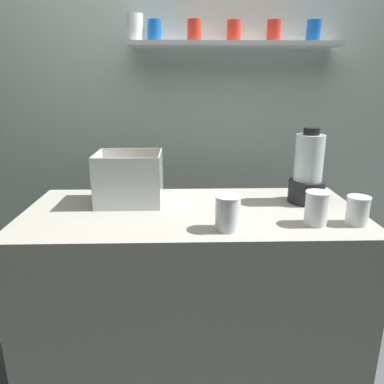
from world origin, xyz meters
TOP-DOWN VIEW (x-y plane):
  - ground_plane at (0.00, 0.00)m, footprint 8.00×8.00m
  - counter at (0.00, 0.00)m, footprint 1.40×0.64m
  - back_wall_unit at (0.01, 0.77)m, footprint 2.60×0.24m
  - carrot_display_bin at (-0.27, 0.11)m, footprint 0.28×0.23m
  - blender_pitcher at (0.51, 0.10)m, footprint 0.16×0.16m
  - juice_cup_carrot_far_left at (0.12, -0.21)m, footprint 0.09×0.09m
  - juice_cup_pomegranate_left at (0.46, -0.17)m, footprint 0.09×0.09m
  - juice_cup_orange_middle at (0.62, -0.17)m, footprint 0.09×0.09m

SIDE VIEW (x-z plane):
  - ground_plane at x=0.00m, z-range 0.00..0.00m
  - counter at x=0.00m, z-range 0.00..0.90m
  - juice_cup_orange_middle at x=0.62m, z-range 0.90..1.00m
  - juice_cup_pomegranate_left at x=0.46m, z-range 0.89..1.02m
  - juice_cup_carrot_far_left at x=0.12m, z-range 0.89..1.02m
  - carrot_display_bin at x=-0.27m, z-range 0.86..1.08m
  - blender_pitcher at x=0.51m, z-range 0.87..1.20m
  - back_wall_unit at x=0.01m, z-range 0.01..2.51m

